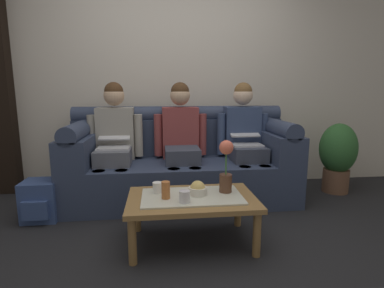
{
  "coord_description": "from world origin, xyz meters",
  "views": [
    {
      "loc": [
        -0.24,
        -1.91,
        1.14
      ],
      "look_at": [
        0.07,
        0.82,
        0.64
      ],
      "focal_mm": 27.99,
      "sensor_mm": 36.0,
      "label": 1
    }
  ],
  "objects_px": {
    "person_middle": "(181,137)",
    "flower_vase": "(226,166)",
    "cup_near_left": "(166,190)",
    "person_left": "(115,138)",
    "cup_far_center": "(157,188)",
    "couch": "(181,164)",
    "person_right": "(244,136)",
    "potted_plant": "(338,154)",
    "snack_bowl": "(198,189)",
    "cup_near_right": "(185,196)",
    "coffee_table": "(192,202)",
    "backpack_left": "(41,201)"
  },
  "relations": [
    {
      "from": "person_left",
      "to": "backpack_left",
      "type": "bearing_deg",
      "value": -144.58
    },
    {
      "from": "person_middle",
      "to": "cup_near_right",
      "type": "distance_m",
      "value": 1.14
    },
    {
      "from": "couch",
      "to": "snack_bowl",
      "type": "xyz_separation_m",
      "value": [
        0.05,
        -0.97,
        0.04
      ]
    },
    {
      "from": "person_left",
      "to": "cup_near_left",
      "type": "height_order",
      "value": "person_left"
    },
    {
      "from": "cup_near_left",
      "to": "cup_far_center",
      "type": "bearing_deg",
      "value": 114.88
    },
    {
      "from": "couch",
      "to": "person_middle",
      "type": "height_order",
      "value": "person_middle"
    },
    {
      "from": "person_middle",
      "to": "couch",
      "type": "bearing_deg",
      "value": 90.0
    },
    {
      "from": "person_left",
      "to": "snack_bowl",
      "type": "distance_m",
      "value": 1.24
    },
    {
      "from": "couch",
      "to": "potted_plant",
      "type": "relative_size",
      "value": 2.95
    },
    {
      "from": "backpack_left",
      "to": "cup_near_left",
      "type": "bearing_deg",
      "value": -28.84
    },
    {
      "from": "couch",
      "to": "snack_bowl",
      "type": "relative_size",
      "value": 16.59
    },
    {
      "from": "backpack_left",
      "to": "coffee_table",
      "type": "bearing_deg",
      "value": -23.72
    },
    {
      "from": "person_middle",
      "to": "cup_near_left",
      "type": "xyz_separation_m",
      "value": [
        -0.19,
        -1.02,
        -0.22
      ]
    },
    {
      "from": "snack_bowl",
      "to": "person_left",
      "type": "bearing_deg",
      "value": 126.79
    },
    {
      "from": "flower_vase",
      "to": "potted_plant",
      "type": "height_order",
      "value": "potted_plant"
    },
    {
      "from": "couch",
      "to": "person_left",
      "type": "bearing_deg",
      "value": -179.67
    },
    {
      "from": "couch",
      "to": "flower_vase",
      "type": "distance_m",
      "value": 1.0
    },
    {
      "from": "cup_far_center",
      "to": "coffee_table",
      "type": "bearing_deg",
      "value": -20.25
    },
    {
      "from": "snack_bowl",
      "to": "potted_plant",
      "type": "bearing_deg",
      "value": 29.06
    },
    {
      "from": "flower_vase",
      "to": "cup_near_left",
      "type": "distance_m",
      "value": 0.49
    },
    {
      "from": "person_left",
      "to": "coffee_table",
      "type": "height_order",
      "value": "person_left"
    },
    {
      "from": "flower_vase",
      "to": "potted_plant",
      "type": "xyz_separation_m",
      "value": [
        1.49,
        0.91,
        -0.15
      ]
    },
    {
      "from": "person_right",
      "to": "cup_near_left",
      "type": "height_order",
      "value": "person_right"
    },
    {
      "from": "coffee_table",
      "to": "flower_vase",
      "type": "relative_size",
      "value": 2.36
    },
    {
      "from": "coffee_table",
      "to": "potted_plant",
      "type": "bearing_deg",
      "value": 28.89
    },
    {
      "from": "flower_vase",
      "to": "cup_near_left",
      "type": "relative_size",
      "value": 3.2
    },
    {
      "from": "couch",
      "to": "flower_vase",
      "type": "bearing_deg",
      "value": -74.27
    },
    {
      "from": "couch",
      "to": "backpack_left",
      "type": "xyz_separation_m",
      "value": [
        -1.28,
        -0.43,
        -0.19
      ]
    },
    {
      "from": "potted_plant",
      "to": "person_middle",
      "type": "bearing_deg",
      "value": 179.3
    },
    {
      "from": "cup_far_center",
      "to": "couch",
      "type": "bearing_deg",
      "value": 74.3
    },
    {
      "from": "cup_near_right",
      "to": "potted_plant",
      "type": "relative_size",
      "value": 0.11
    },
    {
      "from": "couch",
      "to": "coffee_table",
      "type": "distance_m",
      "value": 0.99
    },
    {
      "from": "backpack_left",
      "to": "potted_plant",
      "type": "xyz_separation_m",
      "value": [
        3.03,
        0.41,
        0.26
      ]
    },
    {
      "from": "snack_bowl",
      "to": "cup_near_right",
      "type": "bearing_deg",
      "value": -127.61
    },
    {
      "from": "couch",
      "to": "person_right",
      "type": "bearing_deg",
      "value": -0.34
    },
    {
      "from": "couch",
      "to": "flower_vase",
      "type": "relative_size",
      "value": 5.75
    },
    {
      "from": "flower_vase",
      "to": "backpack_left",
      "type": "height_order",
      "value": "flower_vase"
    },
    {
      "from": "person_left",
      "to": "person_right",
      "type": "relative_size",
      "value": 1.0
    },
    {
      "from": "person_left",
      "to": "cup_near_left",
      "type": "bearing_deg",
      "value": -64.6
    },
    {
      "from": "person_middle",
      "to": "potted_plant",
      "type": "relative_size",
      "value": 1.57
    },
    {
      "from": "person_middle",
      "to": "cup_near_left",
      "type": "distance_m",
      "value": 1.07
    },
    {
      "from": "person_right",
      "to": "coffee_table",
      "type": "bearing_deg",
      "value": -124.5
    },
    {
      "from": "cup_near_right",
      "to": "person_middle",
      "type": "bearing_deg",
      "value": 86.64
    },
    {
      "from": "flower_vase",
      "to": "backpack_left",
      "type": "xyz_separation_m",
      "value": [
        -1.54,
        0.51,
        -0.4
      ]
    },
    {
      "from": "snack_bowl",
      "to": "cup_near_right",
      "type": "xyz_separation_m",
      "value": [
        -0.11,
        -0.14,
        0.0
      ]
    },
    {
      "from": "flower_vase",
      "to": "potted_plant",
      "type": "relative_size",
      "value": 0.51
    },
    {
      "from": "flower_vase",
      "to": "cup_near_right",
      "type": "height_order",
      "value": "flower_vase"
    },
    {
      "from": "person_middle",
      "to": "flower_vase",
      "type": "distance_m",
      "value": 0.98
    },
    {
      "from": "cup_far_center",
      "to": "person_left",
      "type": "bearing_deg",
      "value": 115.48
    },
    {
      "from": "cup_near_right",
      "to": "potted_plant",
      "type": "xyz_separation_m",
      "value": [
        1.82,
        1.09,
        0.02
      ]
    }
  ]
}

